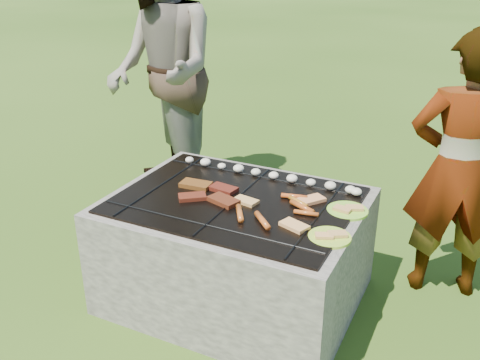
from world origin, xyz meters
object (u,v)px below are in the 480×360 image
object	(u,v)px
plate_near	(330,237)
fire_pit	(236,253)
cook	(458,169)
plate_far	(348,210)
bystander	(161,73)

from	to	relation	value
plate_near	fire_pit	bearing A→B (deg)	163.75
plate_near	cook	distance (m)	0.90
plate_far	bystander	distance (m)	1.85
plate_far	bystander	bearing A→B (deg)	153.73
fire_pit	cook	distance (m)	1.27
plate_far	bystander	size ratio (longest dim) A/B	0.13
plate_far	cook	size ratio (longest dim) A/B	0.18
fire_pit	bystander	world-z (taller)	bystander
plate_near	cook	size ratio (longest dim) A/B	0.16
fire_pit	cook	world-z (taller)	cook
cook	bystander	distance (m)	2.13
cook	bystander	bearing A→B (deg)	-26.66
plate_near	bystander	size ratio (longest dim) A/B	0.12
plate_far	bystander	xyz separation A→B (m)	(-1.63, 0.80, 0.38)
plate_far	cook	bearing A→B (deg)	46.08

